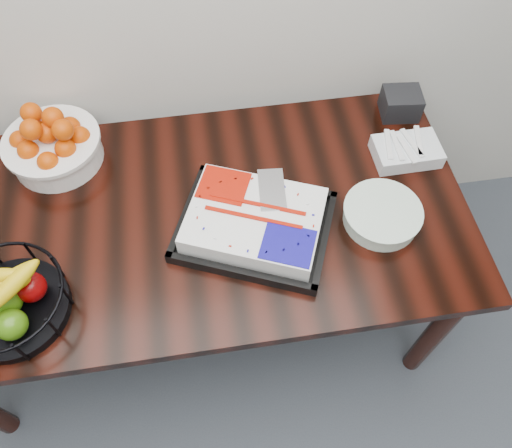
{
  "coord_description": "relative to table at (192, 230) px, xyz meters",
  "views": [
    {
      "loc": [
        0.08,
        1.09,
        2.08
      ],
      "look_at": [
        0.2,
        1.88,
        0.83
      ],
      "focal_mm": 35.0,
      "sensor_mm": 36.0,
      "label": 1
    }
  ],
  "objects": [
    {
      "name": "table",
      "position": [
        0.0,
        0.0,
        0.0
      ],
      "size": [
        1.8,
        0.9,
        0.75
      ],
      "color": "black",
      "rests_on": "ground"
    },
    {
      "name": "cake_tray",
      "position": [
        0.2,
        -0.08,
        0.13
      ],
      "size": [
        0.56,
        0.51,
        0.09
      ],
      "color": "black",
      "rests_on": "table"
    },
    {
      "name": "tangerine_bowl",
      "position": [
        -0.42,
        0.3,
        0.17
      ],
      "size": [
        0.32,
        0.32,
        0.21
      ],
      "color": "white",
      "rests_on": "table"
    },
    {
      "name": "fruit_basket",
      "position": [
        -0.51,
        -0.25,
        0.16
      ],
      "size": [
        0.33,
        0.33,
        0.18
      ],
      "color": "black",
      "rests_on": "table"
    },
    {
      "name": "plate_stack",
      "position": [
        0.6,
        -0.11,
        0.12
      ],
      "size": [
        0.25,
        0.25,
        0.06
      ],
      "color": "white",
      "rests_on": "table"
    },
    {
      "name": "fork_bag",
      "position": [
        0.76,
        0.13,
        0.12
      ],
      "size": [
        0.22,
        0.15,
        0.06
      ],
      "color": "silver",
      "rests_on": "table"
    },
    {
      "name": "napkin_box",
      "position": [
        0.8,
        0.34,
        0.13
      ],
      "size": [
        0.14,
        0.13,
        0.1
      ],
      "primitive_type": "cube",
      "rotation": [
        0.0,
        0.0,
        -0.1
      ],
      "color": "black",
      "rests_on": "table"
    }
  ]
}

